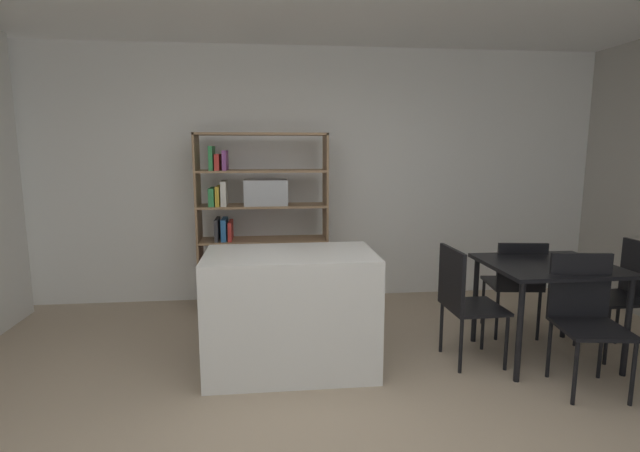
# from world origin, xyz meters

# --- Properties ---
(ground_plane) EXTENTS (9.56, 9.56, 0.00)m
(ground_plane) POSITION_xyz_m (0.00, 0.00, 0.00)
(ground_plane) COLOR tan
(back_partition) EXTENTS (6.95, 0.06, 2.76)m
(back_partition) POSITION_xyz_m (0.00, 2.77, 1.38)
(back_partition) COLOR white
(back_partition) RESTS_ON ground_plane
(kitchen_island) EXTENTS (1.27, 0.75, 0.91)m
(kitchen_island) POSITION_xyz_m (-0.16, 0.94, 0.46)
(kitchen_island) COLOR silver
(kitchen_island) RESTS_ON ground_plane
(open_bookshelf) EXTENTS (1.33, 0.37, 1.83)m
(open_bookshelf) POSITION_xyz_m (-0.44, 2.38, 1.03)
(open_bookshelf) COLOR #997551
(open_bookshelf) RESTS_ON ground_plane
(dining_table) EXTENTS (0.96, 0.86, 0.78)m
(dining_table) POSITION_xyz_m (1.89, 0.91, 0.69)
(dining_table) COLOR black
(dining_table) RESTS_ON ground_plane
(dining_chair_window_side) EXTENTS (0.45, 0.43, 0.94)m
(dining_chair_window_side) POSITION_xyz_m (2.58, 0.91, 0.56)
(dining_chair_window_side) COLOR black
(dining_chair_window_side) RESTS_ON ground_plane
(dining_chair_near) EXTENTS (0.49, 0.50, 0.94)m
(dining_chair_near) POSITION_xyz_m (1.90, 0.46, 0.55)
(dining_chair_near) COLOR black
(dining_chair_near) RESTS_ON ground_plane
(dining_chair_far) EXTENTS (0.48, 0.51, 0.88)m
(dining_chair_far) POSITION_xyz_m (1.87, 1.36, 0.53)
(dining_chair_far) COLOR black
(dining_chair_far) RESTS_ON ground_plane
(dining_chair_island_side) EXTENTS (0.43, 0.45, 0.92)m
(dining_chair_island_side) POSITION_xyz_m (1.19, 0.91, 0.54)
(dining_chair_island_side) COLOR black
(dining_chair_island_side) RESTS_ON ground_plane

